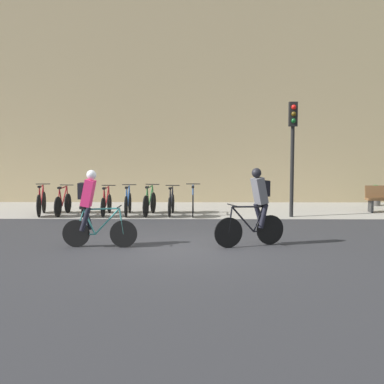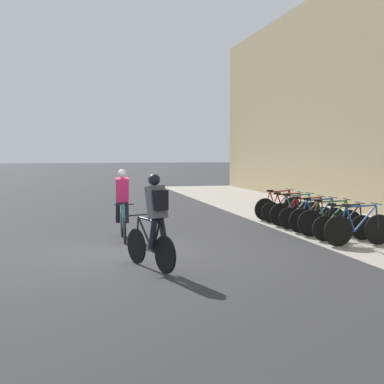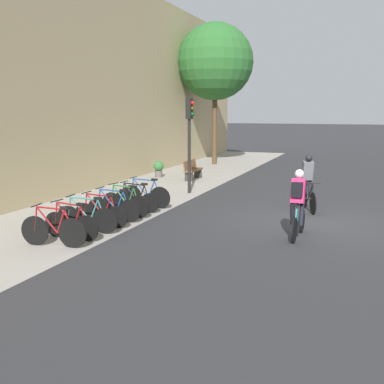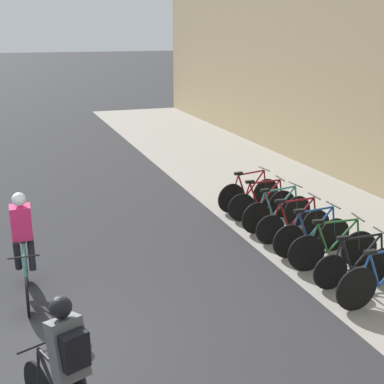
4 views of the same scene
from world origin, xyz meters
name	(u,v)px [view 1 (image 1 of 4)]	position (x,y,z in m)	size (l,w,h in m)	color
ground	(183,249)	(0.00, 0.00, 0.00)	(200.00, 200.00, 0.00)	#2B2B2D
kerb_strip	(188,210)	(0.00, 6.75, 0.00)	(44.00, 4.50, 0.01)	gray
building_facade	(189,89)	(0.00, 9.30, 4.39)	(44.00, 0.60, 8.77)	tan
cyclist_pink	(91,206)	(-2.06, 0.13, 0.95)	(1.70, 0.46, 1.75)	black
cyclist_grey	(257,205)	(1.68, 0.36, 0.95)	(1.64, 0.72, 1.78)	black
parked_bike_0	(41,202)	(-4.72, 5.38, 0.41)	(0.46, 1.68, 0.99)	black
parked_bike_1	(63,203)	(-4.02, 5.38, 0.39)	(0.46, 1.63, 0.96)	black
parked_bike_2	(85,203)	(-3.32, 5.38, 0.41)	(0.46, 1.74, 0.98)	black
parked_bike_3	(106,203)	(-2.62, 5.38, 0.39)	(0.46, 1.67, 0.95)	black
parked_bike_4	(128,203)	(-1.91, 5.38, 0.40)	(0.46, 1.68, 0.97)	black
parked_bike_5	(150,203)	(-1.21, 5.38, 0.41)	(0.46, 1.70, 0.98)	black
parked_bike_6	(171,203)	(-0.51, 5.38, 0.39)	(0.46, 1.62, 0.95)	black
parked_bike_7	(193,202)	(0.19, 5.38, 0.42)	(0.46, 1.75, 0.99)	black
traffic_light_pole	(293,138)	(3.31, 5.02, 2.50)	(0.26, 0.30, 3.60)	black
potted_plant	(376,194)	(6.94, 7.97, 0.44)	(0.48, 0.48, 0.78)	#56514C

